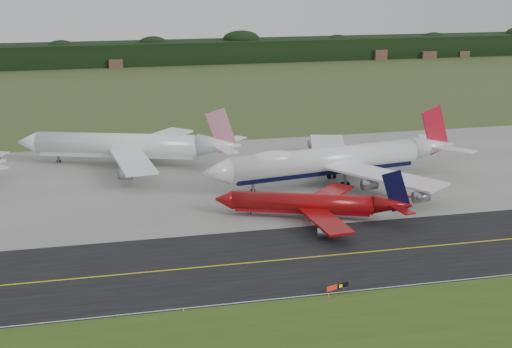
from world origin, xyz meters
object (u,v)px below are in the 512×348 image
Objects in this scene: jet_ba_747 at (333,160)px; jet_star_tail at (129,146)px; jet_red_737 at (313,204)px; taxiway_sign at (338,287)px.

jet_star_tail is (-49.17, 28.19, -0.57)m from jet_ba_747.
jet_ba_747 is 56.68m from jet_star_tail.
jet_ba_747 is 26.79m from jet_red_737.
jet_red_737 is 63.43m from jet_star_tail.
jet_ba_747 is 16.56× the size of taxiway_sign.
jet_red_737 is 0.68× the size of jet_star_tail.
jet_red_737 is at bearing -118.01° from jet_ba_747.
jet_red_737 is (-12.51, -23.52, -2.86)m from jet_ba_747.
jet_red_737 is at bearing 79.26° from taxiway_sign.
jet_star_tail is (-36.66, 51.71, 2.29)m from jet_red_737.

